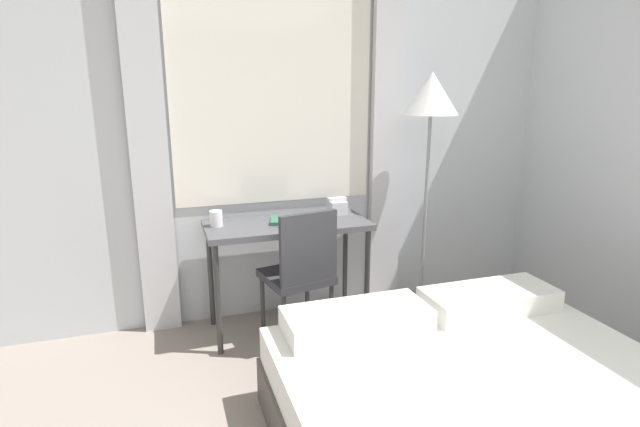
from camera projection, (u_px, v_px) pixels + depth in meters
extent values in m
cube|color=silver|center=(291.00, 130.00, 3.54)|extent=(4.99, 0.05, 2.70)
cube|color=white|center=(274.00, 94.00, 3.41)|extent=(1.40, 0.01, 1.50)
cube|color=silver|center=(148.00, 143.00, 3.19)|extent=(0.24, 0.06, 2.60)
cube|color=silver|center=(387.00, 135.00, 3.70)|extent=(0.24, 0.06, 2.60)
cube|color=#4C4C51|center=(287.00, 225.00, 3.34)|extent=(1.09, 0.50, 0.04)
cylinder|color=#333333|center=(218.00, 300.00, 3.10)|extent=(0.04, 0.04, 0.73)
cylinder|color=#333333|center=(367.00, 281.00, 3.40)|extent=(0.04, 0.04, 0.73)
cylinder|color=#333333|center=(211.00, 276.00, 3.48)|extent=(0.04, 0.04, 0.73)
cylinder|color=#333333|center=(345.00, 261.00, 3.79)|extent=(0.04, 0.04, 0.73)
cube|color=#333338|center=(296.00, 276.00, 3.25)|extent=(0.47, 0.47, 0.05)
cube|color=#333338|center=(309.00, 248.00, 3.04)|extent=(0.38, 0.11, 0.44)
cylinder|color=#333338|center=(284.00, 326.00, 3.09)|extent=(0.03, 0.03, 0.43)
cylinder|color=#333338|center=(331.00, 314.00, 3.25)|extent=(0.03, 0.03, 0.43)
cylinder|color=#333338|center=(263.00, 306.00, 3.37)|extent=(0.03, 0.03, 0.43)
cylinder|color=#333338|center=(307.00, 296.00, 3.53)|extent=(0.03, 0.03, 0.43)
cube|color=silver|center=(523.00, 426.00, 2.00)|extent=(1.75, 1.94, 0.19)
cube|color=silver|center=(357.00, 319.00, 2.56)|extent=(0.75, 0.32, 0.12)
cube|color=silver|center=(489.00, 299.00, 2.80)|extent=(0.75, 0.32, 0.12)
cylinder|color=#4C4C51|center=(420.00, 308.00, 3.80)|extent=(0.25, 0.25, 0.03)
cylinder|color=gray|center=(425.00, 215.00, 3.61)|extent=(0.02, 0.02, 1.43)
cone|color=silver|center=(432.00, 93.00, 3.40)|extent=(0.38, 0.38, 0.29)
cube|color=silver|center=(337.00, 207.00, 3.55)|extent=(0.12, 0.14, 0.09)
cube|color=silver|center=(337.00, 199.00, 3.54)|extent=(0.13, 0.05, 0.02)
cube|color=#33664C|center=(286.00, 220.00, 3.34)|extent=(0.25, 0.24, 0.02)
cube|color=white|center=(286.00, 220.00, 3.34)|extent=(0.23, 0.23, 0.01)
cylinder|color=white|center=(216.00, 219.00, 3.23)|extent=(0.08, 0.08, 0.10)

